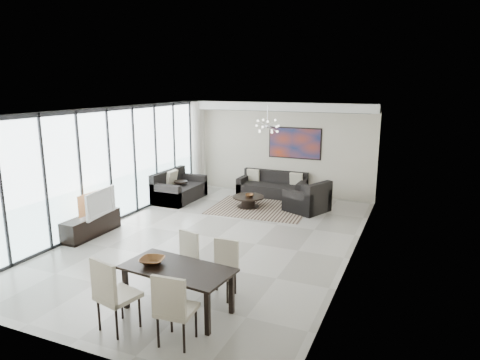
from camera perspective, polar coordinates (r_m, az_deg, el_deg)
The scene contains 20 objects.
room_shell at distance 9.29m, azimuth -0.66°, elevation 0.26°, with size 6.00×9.00×2.90m.
window_wall at distance 11.03m, azimuth -16.62°, elevation 1.82°, with size 0.37×8.95×2.90m.
soffit at distance 13.27m, azimuth 5.13°, elevation 9.74°, with size 5.98×0.40×0.26m, color white.
painting at distance 13.39m, azimuth 7.30°, elevation 4.90°, with size 1.68×0.04×0.98m, color #A63617.
chandelier at distance 11.51m, azimuth 3.68°, elevation 7.20°, with size 0.66×0.66×0.71m.
rug at distance 12.14m, azimuth 2.61°, elevation -3.78°, with size 2.65×2.04×0.01m, color black.
coffee_table at distance 12.22m, azimuth 1.11°, elevation -2.81°, with size 0.90×0.90×0.32m.
bowl_coffee at distance 12.11m, azimuth 1.27°, elevation -2.10°, with size 0.25×0.25×0.08m, color brown.
sofa_main at distance 13.44m, azimuth 4.34°, elevation -1.05°, with size 2.09×0.86×0.76m.
loveseat at distance 13.09m, azimuth -8.28°, elevation -1.34°, with size 1.00×1.77×0.88m.
armchair at distance 11.94m, azimuth 9.07°, elevation -2.78°, with size 1.28×1.31×0.85m.
side_table at distance 13.11m, azimuth -7.89°, elevation -0.93°, with size 0.41×0.41×0.57m.
tv_console at distance 10.56m, azimuth -19.20°, elevation -5.72°, with size 0.44×1.55×0.49m, color black.
television at distance 10.34m, azimuth -18.57°, elevation -2.88°, with size 1.07×0.14×0.61m, color gray.
dining_table at distance 6.76m, azimuth -8.34°, elevation -12.16°, with size 1.80×1.03×0.72m.
dining_chair_sw at distance 6.41m, azimuth -16.79°, elevation -13.92°, with size 0.62×0.62×1.11m.
dining_chair_se at distance 5.94m, azimuth -8.92°, elevation -16.16°, with size 0.52×0.52×1.05m.
dining_chair_nw at distance 7.64m, azimuth -7.30°, elevation -9.85°, with size 0.52×0.52×0.94m.
dining_chair_ne at distance 7.22m, azimuth -2.14°, elevation -11.16°, with size 0.44×0.44×0.94m.
bowl_dining at distance 6.91m, azimuth -11.64°, elevation -10.52°, with size 0.38×0.38×0.09m, color brown.
Camera 1 is at (4.15, -8.29, 3.47)m, focal length 32.00 mm.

